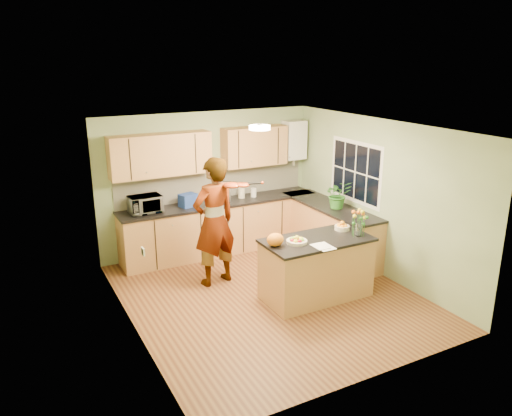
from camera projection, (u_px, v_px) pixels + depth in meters
name	position (u px, v px, depth m)	size (l,w,h in m)	color
floor	(269.00, 296.00, 7.42)	(4.50, 4.50, 0.00)	#5A2E19
ceiling	(270.00, 127.00, 6.69)	(4.00, 4.50, 0.02)	white
wall_back	(208.00, 182.00, 8.96)	(4.00, 0.02, 2.50)	gray
wall_front	(376.00, 275.00, 5.16)	(4.00, 0.02, 2.50)	gray
wall_left	(129.00, 239.00, 6.16)	(0.02, 4.50, 2.50)	gray
wall_right	(379.00, 198.00, 7.95)	(0.02, 4.50, 2.50)	gray
back_counter	(221.00, 227.00, 8.98)	(3.64, 0.62, 0.94)	#BF7F4C
right_counter	(330.00, 231.00, 8.76)	(0.62, 2.24, 0.94)	#BF7F4C
splashback	(214.00, 184.00, 9.00)	(3.60, 0.02, 0.52)	#EEE6CE
upper_cabinets	(201.00, 151.00, 8.56)	(3.20, 0.34, 0.70)	#BF7F4C
boiler	(294.00, 140.00, 9.39)	(0.40, 0.30, 0.86)	white
window_right	(355.00, 172.00, 8.37)	(0.01, 1.30, 1.05)	white
light_switch	(143.00, 251.00, 5.65)	(0.02, 0.09, 0.09)	white
ceiling_lamp	(260.00, 128.00, 6.95)	(0.30, 0.30, 0.07)	#FFEABF
peninsula_island	(316.00, 268.00, 7.28)	(1.58, 0.81, 0.91)	#BF7F4C
fruit_dish	(297.00, 240.00, 6.98)	(0.29, 0.29, 0.10)	beige
orange_bowl	(342.00, 226.00, 7.50)	(0.22, 0.22, 0.13)	beige
flower_vase	(360.00, 217.00, 7.18)	(0.24, 0.24, 0.44)	silver
orange_bag	(275.00, 240.00, 6.86)	(0.24, 0.21, 0.18)	orange
papers	(324.00, 247.00, 6.85)	(0.23, 0.31, 0.01)	white
violinist	(214.00, 222.00, 7.57)	(0.73, 0.48, 2.00)	tan
violin	(232.00, 185.00, 7.30)	(0.62, 0.25, 0.12)	#541905
microwave	(145.00, 204.00, 8.18)	(0.52, 0.35, 0.29)	white
blue_box	(188.00, 200.00, 8.53)	(0.28, 0.20, 0.22)	#203C94
kettle	(226.00, 194.00, 8.84)	(0.17, 0.17, 0.32)	silver
jar_cream	(241.00, 193.00, 9.05)	(0.12, 0.12, 0.19)	beige
jar_white	(254.00, 193.00, 9.12)	(0.10, 0.10, 0.16)	white
potted_plant	(338.00, 194.00, 8.40)	(0.43, 0.38, 0.48)	#307527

